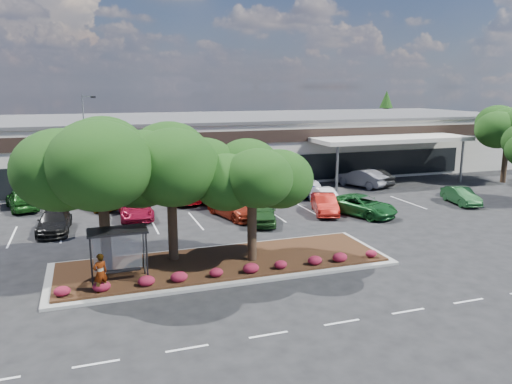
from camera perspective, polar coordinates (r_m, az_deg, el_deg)
name	(u,v)px	position (r m, az deg, el deg)	size (l,w,h in m)	color
ground	(286,288)	(24.31, 3.51, -10.93)	(160.00, 160.00, 0.00)	black
retail_store	(169,145)	(55.63, -9.86, 5.27)	(80.40, 25.20, 6.25)	beige
landscape_island	(224,263)	(27.20, -3.68, -8.12)	(18.00, 6.00, 0.26)	#9C9B97
lane_markings	(225,230)	(33.59, -3.52, -4.40)	(33.12, 20.06, 0.01)	silver
shrub_row	(235,270)	(25.17, -2.42, -8.86)	(17.00, 0.80, 0.50)	maroon
bus_shelter	(118,240)	(24.71, -15.54, -5.30)	(2.75, 1.55, 2.59)	black
island_tree_west	(103,195)	(25.72, -17.11, -0.34)	(7.20, 7.20, 7.89)	#163B12
island_tree_mid	(171,193)	(26.78, -9.64, -0.13)	(6.60, 6.60, 7.32)	#163B12
island_tree_east	(252,201)	(26.37, -0.47, -1.06)	(5.80, 5.80, 6.50)	#163B12
tree_east_far	(507,145)	(55.67, 26.72, 4.86)	(6.40, 6.40, 7.62)	#163B12
conifer_north_east	(385,121)	(77.63, 14.56, 7.90)	(3.96, 3.96, 9.00)	#163B12
person_waiting	(100,273)	(23.94, -17.36, -8.82)	(0.67, 0.44, 1.84)	#594C47
light_pole	(87,148)	(49.01, -18.75, 4.74)	(1.43, 0.57, 8.74)	#9C9B97
car_1	(54,221)	(35.66, -22.06, -3.13)	(1.99, 4.90, 1.42)	black
car_2	(136,209)	(37.50, -13.58, -1.90)	(2.30, 4.99, 1.39)	maroon
car_3	(234,206)	(36.85, -2.51, -1.62)	(2.27, 5.59, 1.62)	maroon
car_4	(261,211)	(35.22, 0.62, -2.22)	(1.96, 4.88, 1.66)	#234E1F
car_5	(325,204)	(38.10, 7.85, -1.37)	(1.59, 4.55, 1.50)	maroon
car_6	(325,196)	(41.15, 7.91, -0.50)	(1.41, 4.05, 1.33)	silver
car_7	(362,205)	(38.10, 11.99, -1.51)	(2.51, 5.44, 1.51)	#185722
car_8	(461,196)	(44.16, 22.37, -0.41)	(1.47, 4.20, 1.38)	#16411E
car_9	(22,199)	(43.06, -25.16, -0.72)	(2.01, 4.99, 1.70)	#195117
car_10	(97,200)	(40.97, -17.67, -0.91)	(1.74, 4.33, 1.48)	brown
car_11	(180,193)	(41.89, -8.63, -0.12)	(2.21, 5.45, 1.58)	maroon
car_12	(212,198)	(40.43, -5.03, -0.64)	(1.60, 3.97, 1.35)	maroon
car_13	(227,189)	(42.66, -3.34, 0.30)	(2.02, 5.01, 1.71)	navy
car_14	(303,188)	(44.43, 5.45, 0.48)	(2.21, 4.79, 1.33)	navy
car_15	(308,186)	(44.51, 5.95, 0.63)	(1.82, 4.51, 1.54)	white
car_16	(361,178)	(49.03, 11.92, 1.58)	(1.80, 5.17, 1.70)	slate
car_17	(371,177)	(49.81, 12.99, 1.63)	(1.69, 4.84, 1.59)	black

